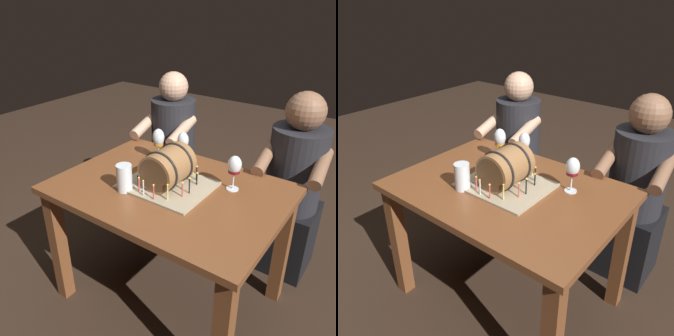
# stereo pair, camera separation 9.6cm
# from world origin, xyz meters

# --- Properties ---
(ground_plane) EXTENTS (8.00, 8.00, 0.00)m
(ground_plane) POSITION_xyz_m (0.00, 0.00, 0.00)
(ground_plane) COLOR #332319
(dining_table) EXTENTS (1.13, 0.81, 0.73)m
(dining_table) POSITION_xyz_m (0.00, 0.00, 0.61)
(dining_table) COLOR brown
(dining_table) RESTS_ON ground
(barrel_cake) EXTENTS (0.42, 0.35, 0.21)m
(barrel_cake) POSITION_xyz_m (-0.01, 0.00, 0.82)
(barrel_cake) COLOR tan
(barrel_cake) RESTS_ON dining_table
(wine_glass_red) EXTENTS (0.07, 0.07, 0.18)m
(wine_glass_red) POSITION_xyz_m (0.26, 0.16, 0.86)
(wine_glass_red) COLOR white
(wine_glass_red) RESTS_ON dining_table
(wine_glass_amber) EXTENTS (0.07, 0.07, 0.19)m
(wine_glass_amber) POSITION_xyz_m (-0.24, 0.23, 0.86)
(wine_glass_amber) COLOR white
(wine_glass_amber) RESTS_ON dining_table
(wine_glass_rose) EXTENTS (0.06, 0.06, 0.17)m
(wine_glass_rose) POSITION_xyz_m (-0.12, 0.29, 0.85)
(wine_glass_rose) COLOR white
(wine_glass_rose) RESTS_ON dining_table
(beer_pint) EXTENTS (0.08, 0.08, 0.14)m
(beer_pint) POSITION_xyz_m (-0.16, -0.16, 0.80)
(beer_pint) COLOR white
(beer_pint) RESTS_ON dining_table
(person_seated_left) EXTENTS (0.37, 0.47, 1.15)m
(person_seated_left) POSITION_xyz_m (-0.43, 0.64, 0.51)
(person_seated_left) COLOR black
(person_seated_left) RESTS_ON ground
(person_seated_right) EXTENTS (0.38, 0.47, 1.14)m
(person_seated_right) POSITION_xyz_m (0.43, 0.64, 0.52)
(person_seated_right) COLOR black
(person_seated_right) RESTS_ON ground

